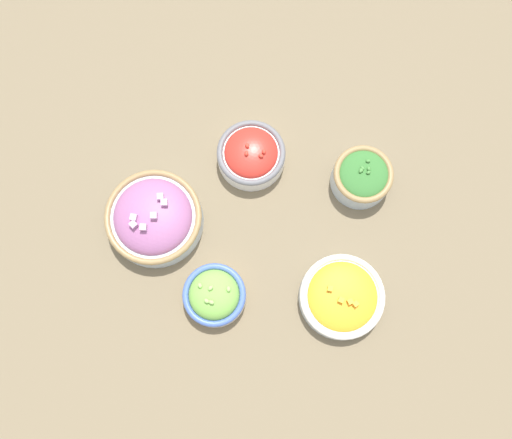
% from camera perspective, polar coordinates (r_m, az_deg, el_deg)
% --- Properties ---
extents(ground_plane, '(3.00, 3.00, 0.00)m').
position_cam_1_polar(ground_plane, '(1.12, -0.00, -0.33)').
color(ground_plane, '#75664C').
extents(bowl_broccoli, '(0.12, 0.12, 0.07)m').
position_cam_1_polar(bowl_broccoli, '(1.12, 10.56, 4.24)').
color(bowl_broccoli, '#B2C1CC').
rests_on(bowl_broccoli, ground_plane).
extents(bowl_lettuce, '(0.12, 0.12, 0.07)m').
position_cam_1_polar(bowl_lettuce, '(1.07, -4.18, -7.55)').
color(bowl_lettuce, silver).
rests_on(bowl_lettuce, ground_plane).
extents(bowl_cherry_tomatoes, '(0.13, 0.13, 0.07)m').
position_cam_1_polar(bowl_cherry_tomatoes, '(1.12, -0.49, 6.52)').
color(bowl_cherry_tomatoes, white).
rests_on(bowl_cherry_tomatoes, ground_plane).
extents(bowl_squash, '(0.16, 0.16, 0.06)m').
position_cam_1_polar(bowl_squash, '(1.08, 8.58, -7.65)').
color(bowl_squash, '#B2C1CC').
rests_on(bowl_squash, ground_plane).
extents(bowl_red_onion, '(0.19, 0.19, 0.09)m').
position_cam_1_polar(bowl_red_onion, '(1.10, -10.18, 0.17)').
color(bowl_red_onion, '#B2C1CC').
rests_on(bowl_red_onion, ground_plane).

